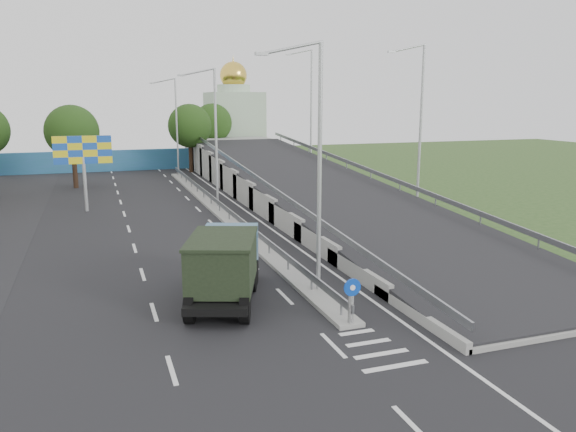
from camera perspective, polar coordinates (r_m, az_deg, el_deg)
name	(u,v)px	position (r m, az deg, el deg)	size (l,w,h in m)	color
ground	(380,354)	(18.83, 9.30, -13.62)	(160.00, 160.00, 0.00)	#2D4C1E
road_surface	(187,229)	(36.18, -10.24, -1.26)	(26.00, 90.00, 0.04)	black
median	(220,212)	(40.54, -6.96, 0.38)	(1.00, 44.00, 0.20)	gray
overpass_ramp	(317,184)	(42.44, 2.94, 3.22)	(10.00, 50.00, 3.50)	gray
median_guardrail	(219,203)	(40.42, -6.98, 1.28)	(0.09, 44.00, 0.71)	gray
sign_bollard	(351,301)	(20.21, 6.45, -8.55)	(0.64, 0.23, 1.67)	black
lamp_post_near	(315,156)	(22.62, 2.79, 6.11)	(2.74, 0.18, 10.08)	#B2B5B7
lamp_post_mid	(213,131)	(41.80, -7.60, 8.60)	(2.74, 0.18, 10.08)	#B2B5B7
lamp_post_far	(175,121)	(61.50, -11.43, 9.44)	(2.74, 0.18, 10.08)	#B2B5B7
blue_wall	(133,160)	(67.37, -15.46, 5.50)	(30.00, 0.50, 2.40)	#256889
church	(234,120)	(77.14, -5.48, 9.66)	(7.00, 7.00, 13.80)	#B2CCAD
billboard	(83,154)	(43.06, -20.11, 5.91)	(4.00, 0.24, 5.50)	#B2B5B7
tree_left_mid	(72,132)	(54.99, -21.10, 7.99)	(4.80, 4.80, 7.60)	black
tree_median_far	(190,126)	(63.79, -9.95, 9.00)	(4.80, 4.80, 7.60)	black
tree_ramp_far	(213,123)	(71.39, -7.67, 9.34)	(4.80, 4.80, 7.60)	black
dump_truck	(225,263)	(22.88, -6.41, -4.73)	(4.34, 6.81, 2.82)	black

